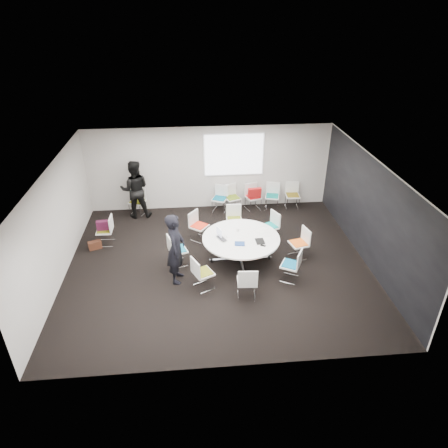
{
  "coord_description": "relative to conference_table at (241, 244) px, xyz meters",
  "views": [
    {
      "loc": [
        -0.64,
        -8.9,
        6.22
      ],
      "look_at": [
        0.2,
        0.4,
        1.0
      ],
      "focal_mm": 32.0,
      "sensor_mm": 36.0,
      "label": 1
    }
  ],
  "objects": [
    {
      "name": "maroon_bag",
      "position": [
        -3.81,
        1.21,
        0.1
      ],
      "size": [
        0.41,
        0.17,
        0.28
      ],
      "primitive_type": "cube",
      "rotation": [
        0.0,
        0.0,
        0.08
      ],
      "color": "#46122D",
      "rests_on": "chair_spare_left"
    },
    {
      "name": "chair_spare_left",
      "position": [
        -3.79,
        1.21,
        -0.25
      ],
      "size": [
        0.46,
        0.47,
        0.88
      ],
      "rotation": [
        0.0,
        0.0,
        1.55
      ],
      "color": "silver",
      "rests_on": "ground"
    },
    {
      "name": "chair_ring_a",
      "position": [
        1.6,
        0.0,
        -0.25
      ],
      "size": [
        0.55,
        0.56,
        0.88
      ],
      "rotation": [
        0.0,
        0.0,
        1.82
      ],
      "color": "silver",
      "rests_on": "ground"
    },
    {
      "name": "chair_ring_d",
      "position": [
        -1.09,
        1.22,
        -0.25
      ],
      "size": [
        0.64,
        0.64,
        0.88
      ],
      "rotation": [
        0.0,
        0.0,
        4.05
      ],
      "color": "silver",
      "rests_on": "ground"
    },
    {
      "name": "person_main",
      "position": [
        -1.7,
        -0.71,
        0.41
      ],
      "size": [
        0.54,
        0.74,
        1.86
      ],
      "primitive_type": "imported",
      "rotation": [
        0.0,
        0.0,
        1.42
      ],
      "color": "black",
      "rests_on": "ground"
    },
    {
      "name": "chair_ring_e",
      "position": [
        -1.7,
        -0.02,
        -0.25
      ],
      "size": [
        0.57,
        0.58,
        0.88
      ],
      "rotation": [
        0.0,
        0.0,
        5.04
      ],
      "color": "silver",
      "rests_on": "ground"
    },
    {
      "name": "laptop_lid",
      "position": [
        -0.58,
        0.12,
        0.34
      ],
      "size": [
        0.12,
        0.29,
        0.22
      ],
      "primitive_type": "cube",
      "rotation": [
        0.0,
        0.0,
        1.95
      ],
      "color": "silver",
      "rests_on": "conference_table"
    },
    {
      "name": "phone",
      "position": [
        0.51,
        -0.46,
        0.21
      ],
      "size": [
        0.16,
        0.12,
        0.01
      ],
      "primitive_type": "cube",
      "rotation": [
        0.0,
        0.0,
        -0.4
      ],
      "color": "black",
      "rests_on": "conference_table"
    },
    {
      "name": "papers_right",
      "position": [
        0.62,
        0.34,
        0.21
      ],
      "size": [
        0.36,
        0.36,
        0.0
      ],
      "primitive_type": "cube",
      "rotation": [
        0.0,
        0.0,
        0.73
      ],
      "color": "white",
      "rests_on": "conference_table"
    },
    {
      "name": "cup",
      "position": [
        -0.04,
        0.35,
        0.25
      ],
      "size": [
        0.08,
        0.08,
        0.09
      ],
      "primitive_type": "cylinder",
      "color": "white",
      "rests_on": "conference_table"
    },
    {
      "name": "chair_back_d",
      "position": [
        1.47,
        3.06,
        -0.25
      ],
      "size": [
        0.55,
        0.55,
        0.88
      ],
      "rotation": [
        0.0,
        0.0,
        2.9
      ],
      "color": "silver",
      "rests_on": "ground"
    },
    {
      "name": "conference_table",
      "position": [
        0.0,
        0.0,
        0.0
      ],
      "size": [
        2.07,
        2.07,
        0.73
      ],
      "color": "silver",
      "rests_on": "ground"
    },
    {
      "name": "person_back",
      "position": [
        -3.06,
        2.89,
        0.44
      ],
      "size": [
        0.97,
        0.77,
        1.92
      ],
      "primitive_type": "imported",
      "rotation": [
        0.0,
        0.0,
        3.19
      ],
      "color": "black",
      "rests_on": "ground"
    },
    {
      "name": "room_shell",
      "position": [
        -0.53,
        -0.11,
        0.88
      ],
      "size": [
        8.08,
        7.08,
        2.88
      ],
      "color": "black",
      "rests_on": "ground"
    },
    {
      "name": "projection_screen",
      "position": [
        0.17,
        3.35,
        1.33
      ],
      "size": [
        1.9,
        0.03,
        1.35
      ],
      "primitive_type": "cube",
      "color": "white",
      "rests_on": "room_shell"
    },
    {
      "name": "red_jacket",
      "position": [
        0.81,
        2.83,
        0.18
      ],
      "size": [
        0.45,
        0.2,
        0.36
      ],
      "primitive_type": "cube",
      "rotation": [
        0.17,
        0.0,
        0.1
      ],
      "color": "#AF1516",
      "rests_on": "chair_back_c"
    },
    {
      "name": "chair_ring_g",
      "position": [
        -0.05,
        -1.54,
        -0.25
      ],
      "size": [
        0.49,
        0.48,
        0.88
      ],
      "rotation": [
        0.0,
        0.0,
        6.21
      ],
      "color": "silver",
      "rests_on": "ground"
    },
    {
      "name": "chair_ring_c",
      "position": [
        -0.01,
        1.51,
        -0.25
      ],
      "size": [
        0.47,
        0.45,
        0.88
      ],
      "rotation": [
        0.0,
        0.0,
        3.13
      ],
      "color": "silver",
      "rests_on": "ground"
    },
    {
      "name": "papers_front",
      "position": [
        0.62,
        -0.16,
        0.21
      ],
      "size": [
        0.32,
        0.24,
        0.0
      ],
      "primitive_type": "cube",
      "rotation": [
        0.0,
        0.0,
        -0.1
      ],
      "color": "white",
      "rests_on": "conference_table"
    },
    {
      "name": "notebook_black",
      "position": [
        0.47,
        -0.25,
        0.22
      ],
      "size": [
        0.23,
        0.31,
        0.02
      ],
      "primitive_type": "cube",
      "rotation": [
        0.0,
        0.0,
        0.05
      ],
      "color": "black",
      "rests_on": "conference_table"
    },
    {
      "name": "chair_ring_h",
      "position": [
        1.15,
        -0.97,
        -0.25
      ],
      "size": [
        0.61,
        0.62,
        0.88
      ],
      "rotation": [
        0.0,
        0.0,
        7.35
      ],
      "color": "silver",
      "rests_on": "ground"
    },
    {
      "name": "chair_ring_b",
      "position": [
        0.98,
        1.0,
        -0.25
      ],
      "size": [
        0.6,
        0.61,
        0.88
      ],
      "rotation": [
        0.0,
        0.0,
        2.01
      ],
      "color": "silver",
      "rests_on": "ground"
    },
    {
      "name": "chair_back_a",
      "position": [
        -0.32,
        3.02,
        -0.25
      ],
      "size": [
        0.6,
        0.59,
        0.88
      ],
      "rotation": [
        0.0,
        0.0,
        2.74
      ],
      "color": "silver",
      "rests_on": "ground"
    },
    {
      "name": "laptop",
      "position": [
        -0.48,
        -0.01,
        0.22
      ],
      "size": [
        0.36,
        0.42,
        0.03
      ],
      "primitive_type": "imported",
      "rotation": [
        0.0,
        0.0,
        2.04
      ],
      "color": "#333338",
      "rests_on": "conference_table"
    },
    {
      "name": "tablet_folio",
      "position": [
        -0.08,
        -0.32,
        0.22
      ],
      "size": [
        0.28,
        0.23,
        0.03
      ],
      "primitive_type": "cube",
      "rotation": [
        0.0,
        0.0,
        -0.13
      ],
      "color": "navy",
      "rests_on": "conference_table"
    },
    {
      "name": "chair_ring_f",
      "position": [
        -1.08,
        -1.11,
        -0.25
      ],
      "size": [
        0.6,
        0.61,
        0.88
      ],
      "rotation": [
        0.0,
        0.0,
        5.16
      ],
      "color": "silver",
      "rests_on": "ground"
    },
    {
      "name": "chair_back_c",
      "position": [
        0.81,
        3.06,
        -0.25
      ],
      "size": [
        0.58,
        0.57,
        0.88
      ],
      "rotation": [
        0.0,
        0.0,
        3.46
      ],
      "color": "silver",
      "rests_on": "ground"
    },
    {
      "name": "chair_back_e",
      "position": [
        2.17,
        3.06,
        -0.25
      ],
      "size": [
        0.49,
        0.48,
        0.88
      ],
      "rotation": [
        0.0,
        0.0,
        3.07
      ],
      "color": "silver",
      "rests_on": "ground"
    },
    {
      "name": "brown_bag",
      "position": [
        -4.08,
        0.96,
        -0.4
      ],
      "size": [
        0.39,
        0.28,
        0.24
      ],
      "primitive_type": "cube",
      "rotation": [
        0.0,
        0.0,
        0.39
      ],
      "color": "#482417",
      "rests_on": "ground"
    },
    {
      "name": "chair_person_back",
      "position": [
        -3.06,
        3.06,
        -0.25
      ],
      "size": [
        0.6,
        0.59,
        0.88
      ],
      "rotation": [
        0.0,
        0.0,
        2.74
      ],
      "color": "silver",
      "rests_on": "ground"
    },
    {
      "name": "chair_back_b",
      "position": [
        0.1,
        3.05,
        -0.25
      ],
      "size": [
        0.59,
        0.58,
        0.88
      ],
      "rotation": [
        0.0,
        0.0,
        3.49
      ],
      "color": "silver",
      "rests_on": "ground"
    }
  ]
}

